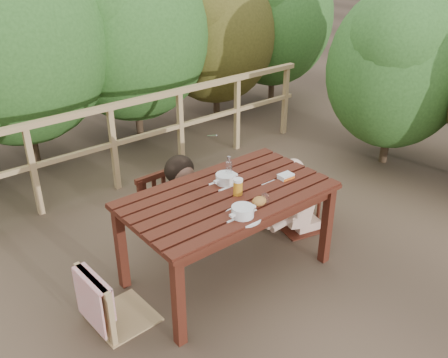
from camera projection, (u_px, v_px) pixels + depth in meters
ground at (228, 272)px, 4.29m from camera, size 60.00×60.00×0.00m
table at (228, 235)px, 4.11m from camera, size 1.69×0.95×0.78m
chair_left at (117, 269)px, 3.57m from camera, size 0.49×0.49×0.94m
chair_far at (171, 183)px, 4.65m from camera, size 0.53×0.53×1.04m
chair_right at (302, 187)px, 4.75m from camera, size 0.53×0.53×0.89m
woman at (169, 170)px, 4.61m from camera, size 0.54×0.65×1.30m
diner_right at (305, 170)px, 4.68m from camera, size 0.72×0.63×1.25m
railing at (114, 148)px, 5.43m from camera, size 5.60×0.10×1.01m
hedge_row at (84, 1)px, 5.84m from camera, size 6.60×1.60×3.80m
soup_near at (243, 212)px, 3.59m from camera, size 0.28×0.28×0.09m
soup_far at (226, 179)px, 4.05m from camera, size 0.29×0.29×0.10m
bread_roll at (259, 201)px, 3.75m from camera, size 0.12×0.09×0.07m
beer_glass at (238, 188)px, 3.87m from camera, size 0.08×0.08×0.15m
bottle at (229, 170)px, 4.05m from camera, size 0.06×0.06×0.24m
tumbler at (265, 199)px, 3.78m from camera, size 0.06×0.06×0.07m
butter_tub at (286, 177)px, 4.14m from camera, size 0.13×0.10×0.05m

